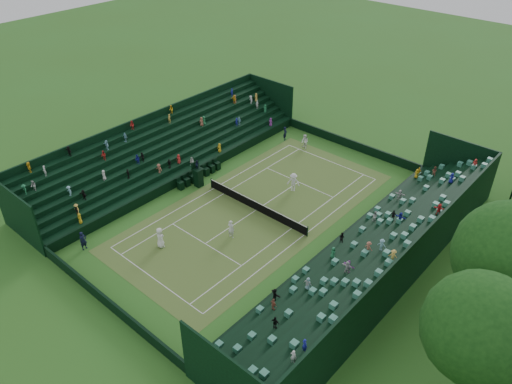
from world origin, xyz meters
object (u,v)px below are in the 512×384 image
tennis_net (256,206)px  umpire_chair (198,175)px  player_far_west (305,142)px  player_near_east (231,229)px  player_near_west (160,238)px  player_far_east (293,182)px

tennis_net → umpire_chair: 7.04m
tennis_net → player_far_west: 13.01m
umpire_chair → player_near_east: (7.98, -3.73, -0.35)m
player_near_west → player_far_west: 21.52m
player_near_west → player_near_east: bearing=-113.7°
player_near_west → player_far_east: size_ratio=0.98×
player_far_west → player_far_east: bearing=-41.4°
tennis_net → player_far_west: bearing=107.0°
umpire_chair → player_far_west: bearing=76.3°
umpire_chair → player_far_east: umpire_chair is taller
player_near_west → player_far_west: bearing=-73.8°
player_near_east → player_far_east: size_ratio=0.91×
player_far_west → tennis_net: bearing=-53.9°
tennis_net → player_far_west: player_far_west is taller
player_far_east → player_near_west: bearing=-128.7°
tennis_net → player_far_east: size_ratio=6.15×
player_near_west → player_near_east: size_ratio=1.07×
player_far_west → umpire_chair: bearing=-84.6°
umpire_chair → player_far_east: (7.49, 5.41, -0.27)m
tennis_net → umpire_chair: bearing=-175.3°
tennis_net → player_near_west: 9.38m
tennis_net → umpire_chair: umpire_chair is taller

